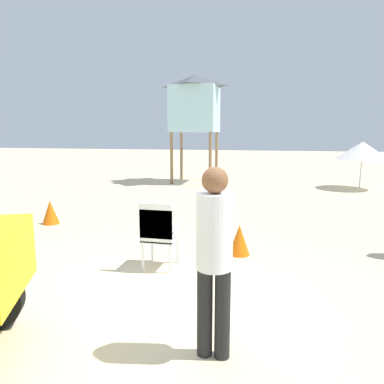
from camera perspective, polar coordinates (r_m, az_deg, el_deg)
ground at (r=4.19m, az=-8.69°, el=-19.17°), size 80.00×80.00×0.00m
stacked_plastic_chairs at (r=5.23m, az=-5.42°, el=-6.09°), size 0.48×0.48×1.02m
lifeguard_near_left at (r=3.11m, az=3.60°, el=-9.43°), size 0.32×0.32×1.72m
lifeguard_tower at (r=14.72m, az=0.48°, el=14.04°), size 1.98×1.98×4.32m
beach_umbrella_left at (r=14.22m, az=25.76°, el=6.06°), size 1.83×1.83×1.72m
traffic_cone_near at (r=8.51m, az=-21.87°, el=-3.03°), size 0.37×0.37×0.53m
traffic_cone_far at (r=5.98m, az=7.64°, el=-7.63°), size 0.36×0.36×0.51m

